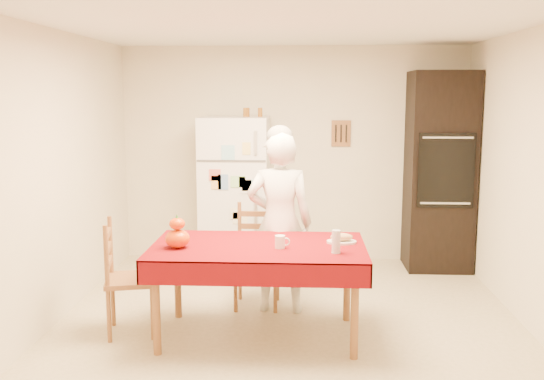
# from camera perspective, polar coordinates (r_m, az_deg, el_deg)

# --- Properties ---
(floor) EXTENTS (4.50, 4.50, 0.00)m
(floor) POSITION_cam_1_polar(r_m,az_deg,el_deg) (5.21, 1.55, -12.97)
(floor) COLOR tan
(floor) RESTS_ON ground
(room_shell) EXTENTS (4.02, 4.52, 2.51)m
(room_shell) POSITION_cam_1_polar(r_m,az_deg,el_deg) (4.85, 1.64, 5.11)
(room_shell) COLOR beige
(room_shell) RESTS_ON ground
(refrigerator) EXTENTS (0.75, 0.74, 1.70)m
(refrigerator) POSITION_cam_1_polar(r_m,az_deg,el_deg) (6.84, -3.48, -0.25)
(refrigerator) COLOR white
(refrigerator) RESTS_ON floor
(oven_cabinet) EXTENTS (0.70, 0.62, 2.20)m
(oven_cabinet) POSITION_cam_1_polar(r_m,az_deg,el_deg) (6.98, 15.49, 1.70)
(oven_cabinet) COLOR black
(oven_cabinet) RESTS_ON floor
(dining_table) EXTENTS (1.70, 1.00, 0.76)m
(dining_table) POSITION_cam_1_polar(r_m,az_deg,el_deg) (4.86, -1.30, -6.01)
(dining_table) COLOR brown
(dining_table) RESTS_ON floor
(chair_far) EXTENTS (0.43, 0.41, 0.95)m
(chair_far) POSITION_cam_1_polar(r_m,az_deg,el_deg) (5.66, -1.36, -5.77)
(chair_far) COLOR brown
(chair_far) RESTS_ON floor
(chair_left) EXTENTS (0.48, 0.50, 0.95)m
(chair_left) POSITION_cam_1_polar(r_m,az_deg,el_deg) (5.12, -13.86, -7.62)
(chair_left) COLOR brown
(chair_left) RESTS_ON floor
(seated_woman) EXTENTS (0.61, 0.41, 1.63)m
(seated_woman) POSITION_cam_1_polar(r_m,az_deg,el_deg) (5.42, 0.71, -3.11)
(seated_woman) COLOR white
(seated_woman) RESTS_ON floor
(coffee_mug) EXTENTS (0.08, 0.08, 0.10)m
(coffee_mug) POSITION_cam_1_polar(r_m,az_deg,el_deg) (4.74, 0.76, -4.90)
(coffee_mug) COLOR white
(coffee_mug) RESTS_ON dining_table
(pumpkin_lower) EXTENTS (0.19, 0.19, 0.15)m
(pumpkin_lower) POSITION_cam_1_polar(r_m,az_deg,el_deg) (4.80, -8.89, -4.54)
(pumpkin_lower) COLOR #DF3A05
(pumpkin_lower) RESTS_ON dining_table
(pumpkin_upper) EXTENTS (0.12, 0.12, 0.09)m
(pumpkin_upper) POSITION_cam_1_polar(r_m,az_deg,el_deg) (4.78, -8.92, -3.16)
(pumpkin_upper) COLOR #DF6005
(pumpkin_upper) RESTS_ON pumpkin_lower
(wine_glass) EXTENTS (0.07, 0.07, 0.18)m
(wine_glass) POSITION_cam_1_polar(r_m,az_deg,el_deg) (4.61, 6.06, -4.85)
(wine_glass) COLOR silver
(wine_glass) RESTS_ON dining_table
(bread_plate) EXTENTS (0.24, 0.24, 0.02)m
(bread_plate) POSITION_cam_1_polar(r_m,az_deg,el_deg) (4.94, 6.56, -4.87)
(bread_plate) COLOR silver
(bread_plate) RESTS_ON dining_table
(bread_loaf) EXTENTS (0.18, 0.10, 0.06)m
(bread_loaf) POSITION_cam_1_polar(r_m,az_deg,el_deg) (4.93, 6.57, -4.42)
(bread_loaf) COLOR #A38150
(bread_loaf) RESTS_ON bread_plate
(spice_jar_left) EXTENTS (0.05, 0.05, 0.10)m
(spice_jar_left) POSITION_cam_1_polar(r_m,az_deg,el_deg) (6.80, -2.52, 7.32)
(spice_jar_left) COLOR brown
(spice_jar_left) RESTS_ON refrigerator
(spice_jar_mid) EXTENTS (0.05, 0.05, 0.10)m
(spice_jar_mid) POSITION_cam_1_polar(r_m,az_deg,el_deg) (6.79, -2.34, 7.32)
(spice_jar_mid) COLOR brown
(spice_jar_mid) RESTS_ON refrigerator
(spice_jar_right) EXTENTS (0.05, 0.05, 0.10)m
(spice_jar_right) POSITION_cam_1_polar(r_m,az_deg,el_deg) (6.78, -1.12, 7.32)
(spice_jar_right) COLOR #8F541A
(spice_jar_right) RESTS_ON refrigerator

